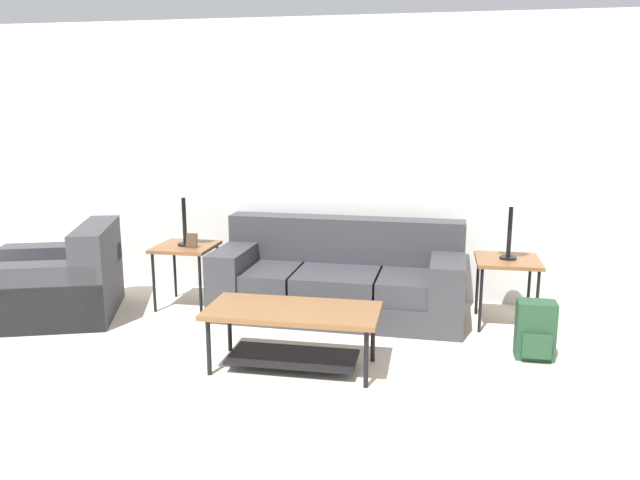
% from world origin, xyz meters
% --- Properties ---
extents(wall_back, '(9.04, 0.06, 2.60)m').
position_xyz_m(wall_back, '(0.00, 4.28, 1.30)').
color(wall_back, white).
rests_on(wall_back, ground_plane).
extents(couch, '(2.16, 0.95, 0.82)m').
position_xyz_m(couch, '(0.00, 3.70, 0.30)').
color(couch, '#38383D').
rests_on(couch, ground_plane).
extents(armchair, '(1.31, 1.28, 0.80)m').
position_xyz_m(armchair, '(-2.40, 3.20, 0.28)').
color(armchair, '#38383D').
rests_on(armchair, ground_plane).
extents(coffee_table, '(1.20, 0.56, 0.44)m').
position_xyz_m(coffee_table, '(-0.14, 2.47, 0.32)').
color(coffee_table, brown).
rests_on(coffee_table, ground_plane).
extents(side_table_left, '(0.52, 0.54, 0.57)m').
position_xyz_m(side_table_left, '(-1.41, 3.68, 0.51)').
color(side_table_left, brown).
rests_on(side_table_left, ground_plane).
extents(side_table_right, '(0.52, 0.54, 0.57)m').
position_xyz_m(side_table_right, '(1.41, 3.68, 0.51)').
color(side_table_right, brown).
rests_on(side_table_right, ground_plane).
extents(table_lamp_left, '(0.26, 0.26, 0.68)m').
position_xyz_m(table_lamp_left, '(-1.41, 3.68, 1.11)').
color(table_lamp_left, black).
rests_on(table_lamp_left, side_table_left).
extents(table_lamp_right, '(0.26, 0.26, 0.68)m').
position_xyz_m(table_lamp_right, '(1.41, 3.68, 1.11)').
color(table_lamp_right, black).
rests_on(table_lamp_right, side_table_right).
extents(backpack, '(0.27, 0.26, 0.43)m').
position_xyz_m(backpack, '(1.55, 2.97, 0.21)').
color(backpack, '#23472D').
rests_on(backpack, ground_plane).
extents(picture_frame, '(0.10, 0.04, 0.13)m').
position_xyz_m(picture_frame, '(-1.32, 3.60, 0.63)').
color(picture_frame, '#4C3828').
rests_on(picture_frame, side_table_left).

